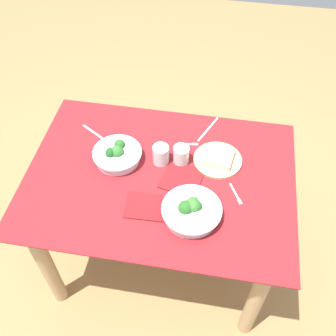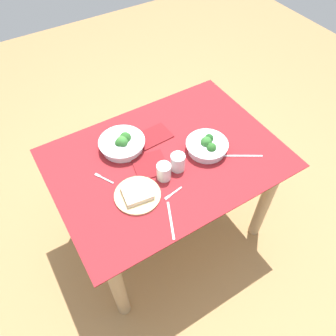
# 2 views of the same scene
# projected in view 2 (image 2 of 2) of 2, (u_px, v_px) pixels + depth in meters

# --- Properties ---
(ground_plane) EXTENTS (6.00, 6.00, 0.00)m
(ground_plane) POSITION_uv_depth(u_px,v_px,m) (167.00, 227.00, 2.22)
(ground_plane) COLOR #9E7547
(dining_table) EXTENTS (1.16, 0.83, 0.71)m
(dining_table) POSITION_uv_depth(u_px,v_px,m) (167.00, 173.00, 1.77)
(dining_table) COLOR maroon
(dining_table) RESTS_ON ground_plane
(broccoli_bowl_far) EXTENTS (0.22, 0.22, 0.09)m
(broccoli_bowl_far) POSITION_uv_depth(u_px,v_px,m) (207.00, 146.00, 1.68)
(broccoli_bowl_far) COLOR white
(broccoli_bowl_far) RESTS_ON dining_table
(broccoli_bowl_near) EXTENTS (0.24, 0.24, 0.09)m
(broccoli_bowl_near) POSITION_uv_depth(u_px,v_px,m) (122.00, 143.00, 1.69)
(broccoli_bowl_near) COLOR white
(broccoli_bowl_near) RESTS_ON dining_table
(bread_side_plate) EXTENTS (0.22, 0.22, 0.04)m
(bread_side_plate) POSITION_uv_depth(u_px,v_px,m) (137.00, 194.00, 1.51)
(bread_side_plate) COLOR #D6B27A
(bread_side_plate) RESTS_ON dining_table
(water_glass_center) EXTENTS (0.07, 0.07, 0.09)m
(water_glass_center) POSITION_uv_depth(u_px,v_px,m) (164.00, 172.00, 1.56)
(water_glass_center) COLOR silver
(water_glass_center) RESTS_ON dining_table
(water_glass_side) EXTENTS (0.07, 0.07, 0.09)m
(water_glass_side) POSITION_uv_depth(u_px,v_px,m) (178.00, 162.00, 1.60)
(water_glass_side) COLOR silver
(water_glass_side) RESTS_ON dining_table
(fork_by_far_bowl) EXTENTS (0.06, 0.10, 0.00)m
(fork_by_far_bowl) POSITION_uv_depth(u_px,v_px,m) (103.00, 178.00, 1.59)
(fork_by_far_bowl) COLOR #B7B7BC
(fork_by_far_bowl) RESTS_ON dining_table
(fork_by_near_bowl) EXTENTS (0.10, 0.03, 0.00)m
(fork_by_near_bowl) POSITION_uv_depth(u_px,v_px,m) (173.00, 194.00, 1.53)
(fork_by_near_bowl) COLOR #B7B7BC
(fork_by_near_bowl) RESTS_ON dining_table
(table_knife_left) EXTENTS (0.09, 0.18, 0.00)m
(table_knife_left) POSITION_uv_depth(u_px,v_px,m) (171.00, 220.00, 1.44)
(table_knife_left) COLOR #B7B7BC
(table_knife_left) RESTS_ON dining_table
(table_knife_right) EXTENTS (0.19, 0.12, 0.00)m
(table_knife_right) POSITION_uv_depth(u_px,v_px,m) (242.00, 156.00, 1.68)
(table_knife_right) COLOR #B7B7BC
(table_knife_right) RESTS_ON dining_table
(napkin_folded_upper) EXTENTS (0.19, 0.14, 0.01)m
(napkin_folded_upper) POSITION_uv_depth(u_px,v_px,m) (153.00, 136.00, 1.77)
(napkin_folded_upper) COLOR maroon
(napkin_folded_upper) RESTS_ON dining_table
(napkin_folded_lower) EXTENTS (0.19, 0.19, 0.01)m
(napkin_folded_lower) POSITION_uv_depth(u_px,v_px,m) (150.00, 164.00, 1.64)
(napkin_folded_lower) COLOR maroon
(napkin_folded_lower) RESTS_ON dining_table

